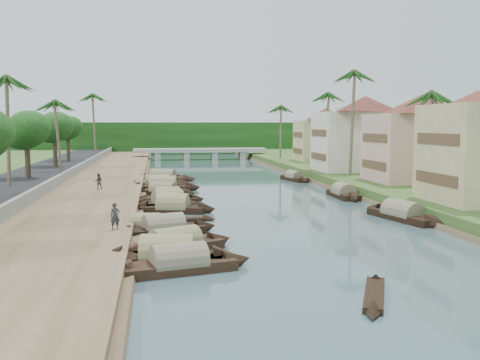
{
  "coord_description": "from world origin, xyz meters",
  "views": [
    {
      "loc": [
        -9.43,
        -42.0,
        7.6
      ],
      "look_at": [
        -1.09,
        10.67,
        2.0
      ],
      "focal_mm": 40.0,
      "sensor_mm": 36.0,
      "label": 1
    }
  ],
  "objects": [
    {
      "name": "sampan_0",
      "position": [
        -8.33,
        -14.97,
        0.41
      ],
      "size": [
        8.37,
        3.54,
        2.17
      ],
      "rotation": [
        0.0,
        0.0,
        0.24
      ],
      "color": "black",
      "rests_on": "ground"
    },
    {
      "name": "palm_1",
      "position": [
        16.0,
        5.95,
        10.28
      ],
      "size": [
        3.2,
        3.2,
        10.83
      ],
      "color": "brown",
      "rests_on": "ground"
    },
    {
      "name": "sampan_8",
      "position": [
        -8.34,
        10.21,
        0.41
      ],
      "size": [
        6.91,
        2.39,
        2.12
      ],
      "rotation": [
        0.0,
        0.0,
        0.12
      ],
      "color": "black",
      "rests_on": "ground"
    },
    {
      "name": "sampan_16",
      "position": [
        8.98,
        27.53,
        0.41
      ],
      "size": [
        3.06,
        7.84,
        1.93
      ],
      "rotation": [
        0.0,
        0.0,
        1.79
      ],
      "color": "black",
      "rests_on": "ground"
    },
    {
      "name": "tree_5",
      "position": [
        -24.0,
        51.61,
        6.77
      ],
      "size": [
        4.48,
        4.48,
        7.32
      ],
      "color": "#403524",
      "rests_on": "ground"
    },
    {
      "name": "sampan_10",
      "position": [
        -9.32,
        22.25,
        0.42
      ],
      "size": [
        8.32,
        2.05,
        2.28
      ],
      "rotation": [
        0.0,
        0.0,
        -0.0
      ],
      "color": "black",
      "rests_on": "ground"
    },
    {
      "name": "sampan_14",
      "position": [
        9.94,
        -2.59,
        0.42
      ],
      "size": [
        3.97,
        9.74,
        2.31
      ],
      "rotation": [
        0.0,
        0.0,
        1.81
      ],
      "color": "black",
      "rests_on": "ground"
    },
    {
      "name": "tree_6",
      "position": [
        24.0,
        31.2,
        6.4
      ],
      "size": [
        4.8,
        4.8,
        7.27
      ],
      "color": "#403524",
      "rests_on": "ground"
    },
    {
      "name": "palm_5",
      "position": [
        -24.0,
        14.46,
        11.88
      ],
      "size": [
        3.2,
        3.2,
        12.3
      ],
      "color": "brown",
      "rests_on": "ground"
    },
    {
      "name": "palm_7",
      "position": [
        14.0,
        56.85,
        10.63
      ],
      "size": [
        3.2,
        3.2,
        11.21
      ],
      "color": "brown",
      "rests_on": "ground"
    },
    {
      "name": "sampan_5",
      "position": [
        -8.02,
        3.89,
        0.42
      ],
      "size": [
        7.9,
        3.72,
        2.43
      ],
      "rotation": [
        0.0,
        0.0,
        -0.25
      ],
      "color": "black",
      "rests_on": "ground"
    },
    {
      "name": "palm_8",
      "position": [
        -20.5,
        60.36,
        12.63
      ],
      "size": [
        3.2,
        3.2,
        13.08
      ],
      "color": "brown",
      "rests_on": "ground"
    },
    {
      "name": "tree_4",
      "position": [
        -24.0,
        39.56,
        7.0
      ],
      "size": [
        5.0,
        5.0,
        7.76
      ],
      "color": "#403524",
      "rests_on": "ground"
    },
    {
      "name": "sampan_11",
      "position": [
        -8.67,
        19.43,
        0.42
      ],
      "size": [
        9.06,
        2.87,
        2.51
      ],
      "rotation": [
        0.0,
        0.0,
        -0.1
      ],
      "color": "black",
      "rests_on": "ground"
    },
    {
      "name": "sampan_7",
      "position": [
        -8.35,
        8.04,
        0.41
      ],
      "size": [
        7.91,
        4.56,
        2.12
      ],
      "rotation": [
        0.0,
        0.0,
        0.4
      ],
      "color": "black",
      "rests_on": "ground"
    },
    {
      "name": "sampan_4",
      "position": [
        -10.19,
        -4.05,
        0.4
      ],
      "size": [
        6.23,
        2.13,
        1.8
      ],
      "rotation": [
        0.0,
        0.0,
        -0.13
      ],
      "color": "black",
      "rests_on": "ground"
    },
    {
      "name": "sampan_9",
      "position": [
        -8.69,
        15.51,
        0.41
      ],
      "size": [
        7.52,
        4.91,
        1.99
      ],
      "rotation": [
        0.0,
        0.0,
        -0.49
      ],
      "color": "black",
      "rests_on": "ground"
    },
    {
      "name": "tree_3",
      "position": [
        -24.0,
        22.43,
        6.79
      ],
      "size": [
        4.88,
        4.88,
        7.49
      ],
      "color": "#403524",
      "rests_on": "ground"
    },
    {
      "name": "building_distant",
      "position": [
        19.99,
        48.0,
        5.88
      ],
      "size": [
        12.62,
        12.62,
        9.2
      ],
      "color": "beige",
      "rests_on": "right_bank"
    },
    {
      "name": "canoe_2",
      "position": [
        -7.33,
        20.44,
        0.1
      ],
      "size": [
        5.11,
        1.1,
        0.74
      ],
      "rotation": [
        0.0,
        0.0,
        -0.07
      ],
      "color": "black",
      "rests_on": "ground"
    },
    {
      "name": "sampan_6",
      "position": [
        -8.51,
        5.67,
        0.41
      ],
      "size": [
        6.82,
        3.56,
        2.03
      ],
      "rotation": [
        0.0,
        0.0,
        0.32
      ],
      "color": "black",
      "rests_on": "ground"
    },
    {
      "name": "building_far",
      "position": [
        18.99,
        28.0,
        6.38
      ],
      "size": [
        15.59,
        15.59,
        10.2
      ],
      "color": "white",
      "rests_on": "right_bank"
    },
    {
      "name": "person_far",
      "position": [
        -15.39,
        15.18,
        1.64
      ],
      "size": [
        0.93,
        0.78,
        1.68
      ],
      "primitive_type": "imported",
      "rotation": [
        0.0,
        0.0,
        3.34
      ],
      "color": "#393828",
      "rests_on": "left_bank"
    },
    {
      "name": "sampan_3",
      "position": [
        -8.96,
        -5.5,
        0.41
      ],
      "size": [
        8.05,
        3.86,
        2.14
      ],
      "rotation": [
        0.0,
        0.0,
        0.3
      ],
      "color": "black",
      "rests_on": "ground"
    },
    {
      "name": "right_bank",
      "position": [
        19.0,
        20.0,
        0.6
      ],
      "size": [
        16.0,
        180.0,
        1.2
      ],
      "primitive_type": "cube",
      "color": "#31491D",
      "rests_on": "ground"
    },
    {
      "name": "sampan_15",
      "position": [
        9.77,
        10.59,
        0.42
      ],
      "size": [
        1.92,
        8.12,
        2.18
      ],
      "rotation": [
        0.0,
        0.0,
        1.57
      ],
      "color": "black",
      "rests_on": "ground"
    },
    {
      "name": "sampan_1",
      "position": [
        -8.89,
        -13.3,
        0.42
      ],
      "size": [
        8.6,
        2.99,
        2.47
      ],
      "rotation": [
        0.0,
        0.0,
        -0.13
      ],
      "color": "black",
      "rests_on": "ground"
    },
    {
      "name": "sampan_12",
      "position": [
        -8.52,
        30.25,
        0.42
      ],
      "size": [
        9.59,
        5.08,
        2.27
      ],
      "rotation": [
        0.0,
        0.0,
        -0.37
      ],
      "color": "black",
      "rests_on": "ground"
    },
    {
      "name": "treeline",
      "position": [
        0.0,
        100.0,
        4.0
      ],
      "size": [
        120.0,
        14.0,
        8.0
      ],
      "color": "black",
      "rests_on": "ground"
    },
    {
      "name": "building_mid",
      "position": [
        19.99,
        14.0,
        6.13
      ],
      "size": [
        14.11,
        14.11,
        9.7
      ],
      "color": "#D09E93",
      "rests_on": "right_bank"
    },
    {
      "name": "left_bank",
      "position": [
        -16.0,
        20.0,
        0.4
      ],
      "size": [
        10.0,
        180.0,
        0.8
      ],
      "primitive_type": "cube",
      "color": "brown",
      "rests_on": "ground"
    },
    {
      "name": "sampan_2",
      "position": [
        -8.36,
        -10.63,
        0.42
      ],
      "size": [
        8.11,
        5.38,
        2.19
      ],
      "rotation": [
        0.0,
        0.0,
        0.49
      ],
      "color": "black",
      "rests_on": "ground"
    },
    {
      "name": "palm_6",
      "position": [
        -22.0,
        31.68,
        10.29
      ],
      "size": [
        3.2,
        3.2,
        10.65
      ],
      "color": "brown",
      "rests_on": "ground"
    },
    {
      "name": "canoe_1",
      "position": [
        -7.53,
        -0.46,
        0.1
      ],
      "size": [
        5.44,
        0.92,
        0.88
      ],
      "rotation": [
        0.0,
        0.0,
        -0.01
      ],
      "color": "black",
      "rests_on": "ground"
    },
    {
      "name": "retaining_wall",
      "position": [
        -20.2,
        20.0,
        1.35
      ],
      "size": [
        0.4,
        180.0,
        1.1
      ],
      "primitive_type": "cube",
      "color": "slate",
      "rests_on": "left_bank"
    },
    {
      "name": "bridge",
      "position": [
        0.0,
        72.0,
        1.72
      ],
      "size": [
        28.0,
        4.0,
        2.4
      ],
      "color": "#97988E",
      "rests_on": "ground"
    },
    {
      "name": "sampan_13",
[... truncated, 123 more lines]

